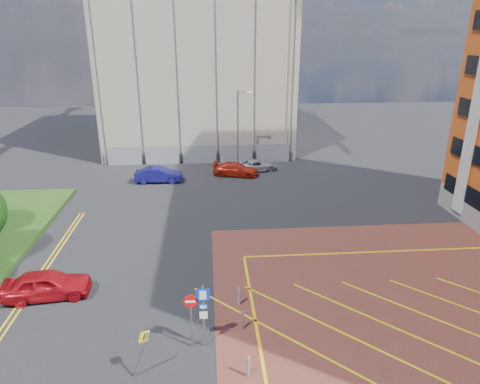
{
  "coord_description": "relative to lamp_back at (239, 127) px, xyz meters",
  "views": [
    {
      "loc": [
        0.88,
        -14.86,
        13.43
      ],
      "look_at": [
        2.38,
        4.33,
        6.2
      ],
      "focal_mm": 32.0,
      "sensor_mm": 36.0,
      "label": 1
    }
  ],
  "objects": [
    {
      "name": "ground",
      "position": [
        -4.08,
        -28.0,
        -4.36
      ],
      "size": [
        140.0,
        140.0,
        0.0
      ],
      "primitive_type": "plane",
      "color": "black",
      "rests_on": "ground"
    },
    {
      "name": "lamp_back",
      "position": [
        0.0,
        0.0,
        0.0
      ],
      "size": [
        1.53,
        0.16,
        8.0
      ],
      "color": "#9EA0A8",
      "rests_on": "ground"
    },
    {
      "name": "sign_cluster",
      "position": [
        -3.78,
        -27.02,
        -2.41
      ],
      "size": [
        1.17,
        0.12,
        3.2
      ],
      "color": "#9EA0A8",
      "rests_on": "ground"
    },
    {
      "name": "warning_sign",
      "position": [
        -6.09,
        -28.62,
        -2.93
      ],
      "size": [
        0.84,
        0.43,
        2.24
      ],
      "color": "#9EA0A8",
      "rests_on": "ground"
    },
    {
      "name": "bollard_row",
      "position": [
        -1.78,
        -29.67,
        -3.89
      ],
      "size": [
        0.14,
        11.14,
        0.9
      ],
      "color": "#9EA0A8",
      "rests_on": "forecourt"
    },
    {
      "name": "construction_building",
      "position": [
        -4.08,
        12.0,
        6.64
      ],
      "size": [
        21.2,
        19.2,
        22.0
      ],
      "primitive_type": "cube",
      "color": "#B5AB94",
      "rests_on": "ground"
    },
    {
      "name": "construction_fence",
      "position": [
        -3.08,
        2.0,
        -3.36
      ],
      "size": [
        21.6,
        0.06,
        2.0
      ],
      "primitive_type": "cube",
      "color": "gray",
      "rests_on": "ground"
    },
    {
      "name": "car_red_left",
      "position": [
        -11.97,
        -22.46,
        -3.6
      ],
      "size": [
        4.67,
        2.32,
        1.53
      ],
      "primitive_type": "imported",
      "rotation": [
        0.0,
        0.0,
        1.69
      ],
      "color": "#B50F19",
      "rests_on": "ground"
    },
    {
      "name": "car_blue_back",
      "position": [
        -7.91,
        -3.86,
        -3.63
      ],
      "size": [
        4.46,
        1.59,
        1.47
      ],
      "primitive_type": "imported",
      "rotation": [
        0.0,
        0.0,
        1.56
      ],
      "color": "navy",
      "rests_on": "ground"
    },
    {
      "name": "car_red_back",
      "position": [
        -0.48,
        -2.5,
        -3.71
      ],
      "size": [
        4.78,
        2.84,
        1.3
      ],
      "primitive_type": "imported",
      "rotation": [
        0.0,
        0.0,
        1.33
      ],
      "color": "red",
      "rests_on": "ground"
    },
    {
      "name": "car_silver_back",
      "position": [
        1.73,
        -1.12,
        -3.77
      ],
      "size": [
        4.6,
        3.08,
        1.17
      ],
      "primitive_type": "imported",
      "rotation": [
        0.0,
        0.0,
        1.86
      ],
      "color": "silver",
      "rests_on": "ground"
    }
  ]
}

